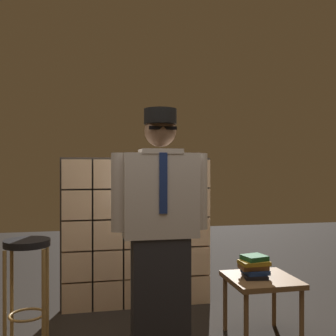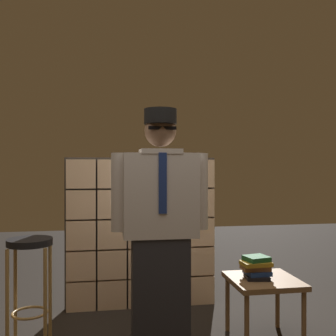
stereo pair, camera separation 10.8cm
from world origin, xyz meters
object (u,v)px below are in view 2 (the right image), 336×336
Objects in this scene: bar_stool at (30,266)px; book_stack at (256,267)px; standing_person at (160,227)px; side_table at (263,286)px.

bar_stool reaches higher than book_stack.
standing_person reaches higher than book_stack.
bar_stool is (-0.96, 0.32, -0.32)m from standing_person.
standing_person reaches higher than side_table.
side_table is (1.79, -0.22, -0.18)m from bar_stool.
book_stack is at bearing 167.63° from side_table.
side_table is at bearing -7.16° from bar_stool.
standing_person is at bearing -173.37° from side_table.
side_table is at bearing 7.12° from standing_person.
book_stack is (-0.05, 0.01, 0.15)m from side_table.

